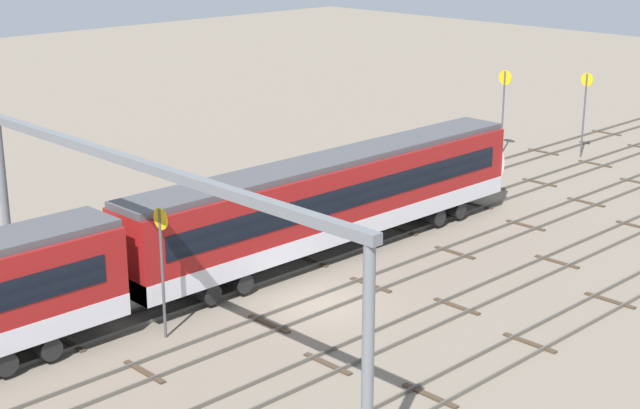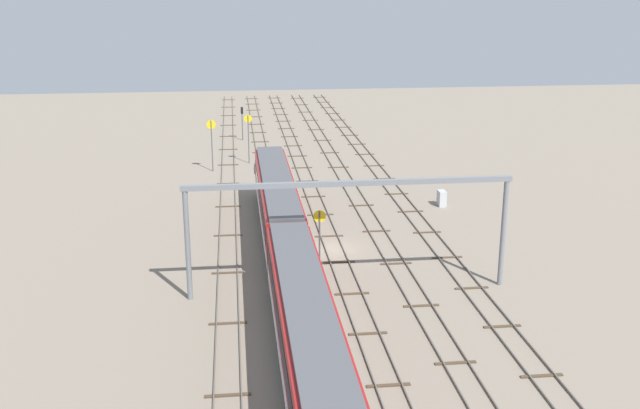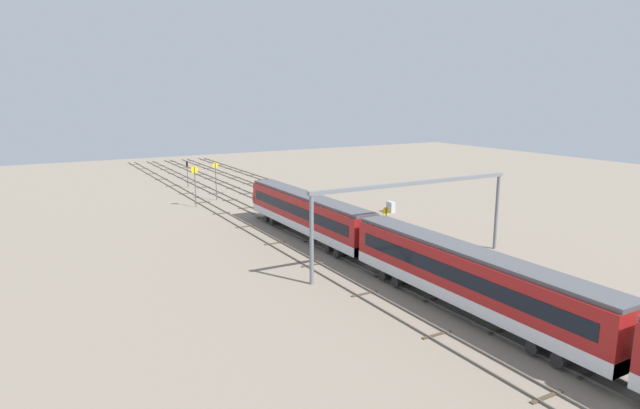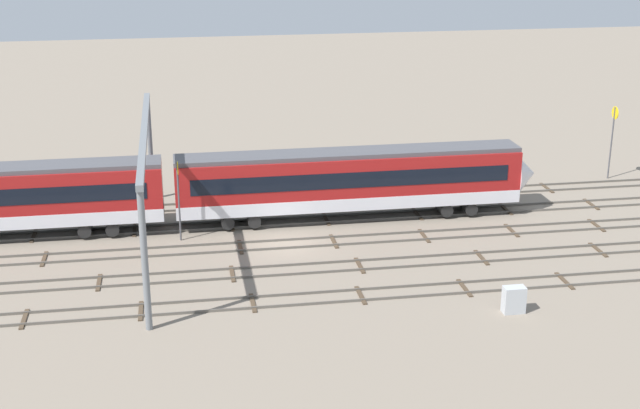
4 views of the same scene
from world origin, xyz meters
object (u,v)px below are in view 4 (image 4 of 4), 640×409
object	(u,v)px
speed_sign_far_trackside	(178,190)
relay_cabinet	(514,300)
overhead_gantry	(146,158)
speed_sign_near_foreground	(613,131)

from	to	relation	value
speed_sign_far_trackside	relay_cabinet	xyz separation A→B (m)	(17.68, -13.95, -2.71)
overhead_gantry	relay_cabinet	bearing A→B (deg)	-31.79
speed_sign_near_foreground	speed_sign_far_trackside	bearing A→B (deg)	-166.42
overhead_gantry	speed_sign_far_trackside	xyz separation A→B (m)	(1.89, 1.82, -2.82)
overhead_gantry	relay_cabinet	world-z (taller)	overhead_gantry
overhead_gantry	relay_cabinet	xyz separation A→B (m)	(19.57, -12.13, -5.53)
speed_sign_far_trackside	overhead_gantry	bearing A→B (deg)	-136.17
speed_sign_far_trackside	relay_cabinet	world-z (taller)	speed_sign_far_trackside
speed_sign_near_foreground	relay_cabinet	size ratio (longest dim) A/B	3.94
overhead_gantry	speed_sign_near_foreground	world-z (taller)	overhead_gantry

